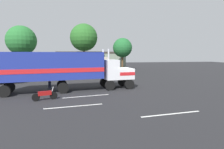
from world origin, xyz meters
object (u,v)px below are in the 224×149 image
Objects in this scene: parked_bus at (76,65)px; semi_truck at (63,68)px; person_bystander at (50,81)px; tree_left at (84,38)px; tree_center at (122,48)px; parked_car at (5,78)px; motorcycle at (45,95)px; tree_right at (21,41)px.

semi_truck is at bearing -95.86° from parked_bus.
person_bystander is at bearing -106.33° from parked_bus.
tree_center is (8.85, -0.38, -2.23)m from tree_left.
parked_car is at bearing 143.42° from person_bystander.
tree_center is (10.63, 9.91, 3.26)m from parked_bus.
person_bystander is at bearing 94.09° from motorcycle.
tree_center is 0.79× the size of tree_right.
semi_truck is 23.04m from tree_right.
motorcycle is at bearing -71.10° from tree_right.
semi_truck is 23.06m from tree_left.
motorcycle is 26.28m from tree_right.
tree_right reaches higher than tree_center.
tree_right reaches higher than semi_truck.
tree_left reaches higher than parked_car.
parked_bus reaches higher than motorcycle.
person_bystander is 0.15× the size of parked_bus.
person_bystander is 10.51m from parked_bus.
semi_truck is 1.30× the size of parked_bus.
parked_bus is 2.33× the size of parked_car.
parked_bus is 10.75m from parked_car.
parked_car is 20.29m from tree_left.
person_bystander is 0.34× the size of parked_car.
tree_center reaches higher than semi_truck.
tree_left is (3.02, 22.30, 5.04)m from semi_truck.
tree_center reaches higher than parked_bus.
person_bystander is 0.17× the size of tree_right.
parked_car is at bearing -142.51° from tree_center.
tree_left reaches higher than person_bystander.
semi_truck is 1.89× the size of tree_center.
tree_center is at bearing 42.98° from parked_bus.
parked_car is at bearing 140.24° from semi_truck.
person_bystander is at bearing 130.65° from semi_truck.
tree_left is 1.11× the size of tree_right.
person_bystander is at bearing -124.24° from tree_center.
motorcycle is at bearing -117.27° from tree_center.
parked_car reaches higher than motorcycle.
parked_car is at bearing -149.99° from parked_bus.
tree_right is at bearing 112.98° from person_bystander.
semi_truck is at bearing -97.71° from tree_left.
tree_right is at bearing 141.69° from parked_bus.
semi_truck is 25.08m from tree_center.
tree_left is at bearing 80.53° from motorcycle.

